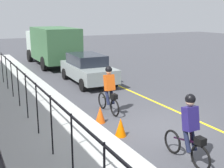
% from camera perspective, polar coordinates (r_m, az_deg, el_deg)
% --- Properties ---
extents(ground_plane, '(80.00, 80.00, 0.00)m').
position_cam_1_polar(ground_plane, '(10.08, 9.07, -8.32)').
color(ground_plane, '#404046').
extents(lane_line_centre, '(36.00, 0.12, 0.01)m').
position_cam_1_polar(lane_line_centre, '(11.06, 15.81, -6.66)').
color(lane_line_centre, yellow).
rests_on(lane_line_centre, ground).
extents(sidewalk, '(40.00, 3.20, 0.15)m').
position_cam_1_polar(sidewalk, '(8.61, -9.85, -11.76)').
color(sidewalk, '#ABAEAA').
rests_on(sidewalk, ground).
extents(iron_fence, '(15.45, 0.04, 1.60)m').
position_cam_1_polar(iron_fence, '(9.00, -14.55, -2.54)').
color(iron_fence, black).
rests_on(iron_fence, sidewalk).
extents(cyclist_lead, '(1.71, 0.36, 1.83)m').
position_cam_1_polar(cyclist_lead, '(11.08, -0.57, -1.17)').
color(cyclist_lead, black).
rests_on(cyclist_lead, ground).
extents(cyclist_follow, '(1.71, 0.36, 1.83)m').
position_cam_1_polar(cyclist_follow, '(7.65, 14.85, -8.55)').
color(cyclist_follow, black).
rests_on(cyclist_follow, ground).
extents(parked_sedan_rear, '(4.45, 2.02, 1.58)m').
position_cam_1_polar(parked_sedan_rear, '(16.03, -4.81, 3.08)').
color(parked_sedan_rear, gray).
rests_on(parked_sedan_rear, ground).
extents(box_truck_background, '(6.72, 2.56, 2.78)m').
position_cam_1_polar(box_truck_background, '(21.94, -11.66, 7.60)').
color(box_truck_background, '#39653E').
rests_on(box_truck_background, ground).
extents(traffic_cone_near, '(0.36, 0.36, 0.59)m').
position_cam_1_polar(traffic_cone_near, '(10.27, -2.31, -5.98)').
color(traffic_cone_near, '#EC5210').
rests_on(traffic_cone_near, ground).
extents(traffic_cone_far, '(0.36, 0.36, 0.59)m').
position_cam_1_polar(traffic_cone_far, '(9.17, 1.70, -8.43)').
color(traffic_cone_far, '#F06001').
rests_on(traffic_cone_far, ground).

